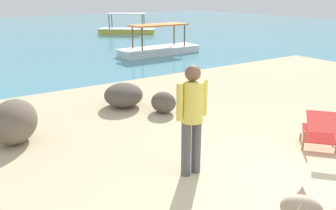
# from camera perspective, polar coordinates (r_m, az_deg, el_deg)

# --- Properties ---
(sand_beach) EXTENTS (18.00, 14.00, 0.04)m
(sand_beach) POSITION_cam_1_polar(r_m,az_deg,el_deg) (5.06, 22.32, -14.09)
(sand_beach) COLOR #CCB78E
(sand_beach) RESTS_ON ground
(water_surface) EXTENTS (60.00, 36.00, 0.03)m
(water_surface) POSITION_cam_1_polar(r_m,az_deg,el_deg) (24.66, -25.31, 10.22)
(water_surface) COLOR teal
(water_surface) RESTS_ON ground
(deck_chair_near) EXTENTS (0.93, 0.90, 0.68)m
(deck_chair_near) POSITION_cam_1_polar(r_m,az_deg,el_deg) (6.33, 23.75, -3.65)
(deck_chair_near) COLOR olive
(deck_chair_near) RESTS_ON sand_beach
(person_standing) EXTENTS (0.51, 0.32, 1.62)m
(person_standing) POSITION_cam_1_polar(r_m,az_deg,el_deg) (4.89, 3.92, -1.25)
(person_standing) COLOR #4C4C51
(person_standing) RESTS_ON sand_beach
(shore_rock_large) EXTENTS (0.59, 0.66, 0.46)m
(shore_rock_large) POSITION_cam_1_polar(r_m,az_deg,el_deg) (7.71, -0.74, 0.44)
(shore_rock_large) COLOR brown
(shore_rock_large) RESTS_ON sand_beach
(shore_rock_medium) EXTENTS (1.19, 1.29, 0.77)m
(shore_rock_medium) POSITION_cam_1_polar(r_m,az_deg,el_deg) (6.71, -23.83, -2.48)
(shore_rock_medium) COLOR #6B5B4C
(shore_rock_medium) RESTS_ON sand_beach
(shore_rock_small) EXTENTS (1.27, 1.30, 0.54)m
(shore_rock_small) POSITION_cam_1_polar(r_m,az_deg,el_deg) (8.19, -7.28, 1.64)
(shore_rock_small) COLOR brown
(shore_rock_small) RESTS_ON sand_beach
(boat_yellow) EXTENTS (3.60, 3.18, 1.29)m
(boat_yellow) POSITION_cam_1_polar(r_m,az_deg,el_deg) (23.56, -6.70, 12.20)
(boat_yellow) COLOR gold
(boat_yellow) RESTS_ON water_surface
(boat_white) EXTENTS (3.70, 1.24, 1.29)m
(boat_white) POSITION_cam_1_polar(r_m,az_deg,el_deg) (15.29, -1.46, 9.27)
(boat_white) COLOR white
(boat_white) RESTS_ON water_surface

